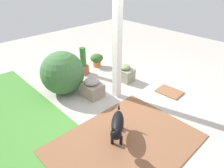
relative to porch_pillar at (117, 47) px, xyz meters
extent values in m
plane|color=#B4ACA2|center=(-0.23, 0.25, -1.17)|extent=(12.00, 12.00, 0.00)
cube|color=brown|center=(-1.16, 0.95, -1.16)|extent=(1.80, 2.40, 0.02)
cube|color=white|center=(0.00, 0.00, 0.00)|extent=(0.14, 0.14, 2.34)
cube|color=gray|center=(0.38, -0.67, -1.01)|extent=(0.48, 0.38, 0.32)
ellipsoid|color=gray|center=(0.38, -0.67, -0.79)|extent=(0.29, 0.29, 0.13)
cube|color=gray|center=(0.37, 0.41, -1.01)|extent=(0.48, 0.39, 0.32)
ellipsoid|color=gray|center=(0.37, 0.41, -0.79)|extent=(0.34, 0.34, 0.15)
sphere|color=#3A6737|center=(0.97, 0.77, -0.67)|extent=(0.99, 0.99, 0.99)
cylinder|color=#99523E|center=(1.42, -0.13, -1.05)|extent=(0.29, 0.29, 0.24)
cylinder|color=#2F672B|center=(1.42, -0.13, -0.67)|extent=(0.16, 0.16, 0.51)
cylinder|color=#B9703F|center=(1.54, -0.70, -1.09)|extent=(0.23, 0.23, 0.16)
ellipsoid|color=#335A26|center=(1.54, -0.70, -0.90)|extent=(0.38, 0.38, 0.23)
ellipsoid|color=black|center=(-0.95, 0.92, -0.87)|extent=(0.57, 0.61, 0.23)
sphere|color=black|center=(-1.19, 1.20, -0.77)|extent=(0.18, 0.18, 0.18)
cone|color=black|center=(-1.23, 1.17, -0.67)|extent=(0.05, 0.05, 0.07)
cone|color=black|center=(-1.16, 1.23, -0.67)|extent=(0.05, 0.05, 0.07)
cylinder|color=black|center=(-1.14, 1.02, -1.07)|extent=(0.05, 0.05, 0.19)
cylinder|color=black|center=(-1.03, 1.12, -1.07)|extent=(0.05, 0.05, 0.19)
cylinder|color=black|center=(-0.88, 0.73, -1.07)|extent=(0.05, 0.05, 0.19)
cylinder|color=black|center=(-0.77, 0.83, -1.07)|extent=(0.05, 0.05, 0.19)
cone|color=black|center=(-0.76, 0.70, -0.72)|extent=(0.04, 0.04, 0.15)
cube|color=brown|center=(-0.77, -1.00, -1.15)|extent=(0.59, 0.46, 0.03)
camera|label=1|loc=(-2.83, 2.84, 1.44)|focal=33.01mm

